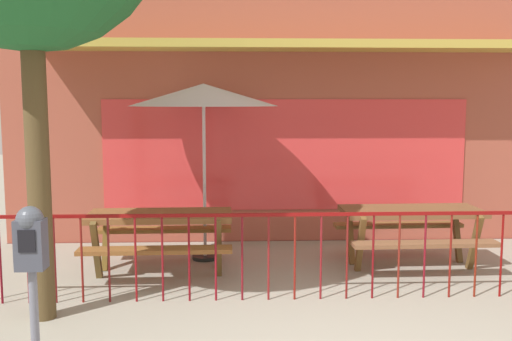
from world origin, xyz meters
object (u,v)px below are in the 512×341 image
Objects in this scene: picnic_table_left at (160,226)px; parking_meter_near at (32,259)px; picnic_table_right at (411,221)px; patio_umbrella at (204,96)px.

parking_meter_near is (-0.37, -3.52, 0.55)m from picnic_table_left.
patio_umbrella is (-2.72, 0.49, 1.63)m from picnic_table_right.
patio_umbrella is at bearing 169.88° from picnic_table_right.
parking_meter_near is at bearing -96.09° from picnic_table_left.
picnic_table_right is at bearing 2.81° from picnic_table_left.
picnic_table_left is 3.58m from parking_meter_near.
patio_umbrella is 4.39m from parking_meter_near.
picnic_table_left is at bearing 83.91° from parking_meter_near.
patio_umbrella is 1.59× the size of parking_meter_near.
patio_umbrella is (0.53, 0.65, 1.63)m from picnic_table_left.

